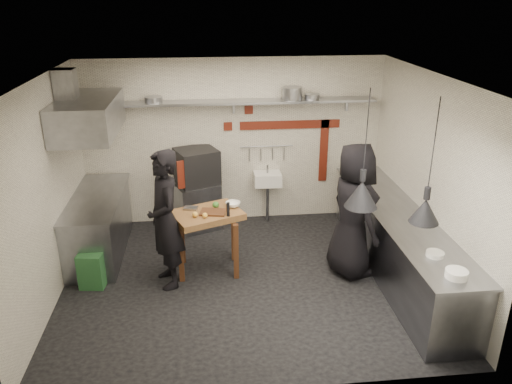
{
  "coord_description": "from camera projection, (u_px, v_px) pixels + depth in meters",
  "views": [
    {
      "loc": [
        -0.5,
        -6.02,
        3.78
      ],
      "look_at": [
        0.18,
        0.3,
        1.21
      ],
      "focal_mm": 35.0,
      "sensor_mm": 36.0,
      "label": 1
    }
  ],
  "objects": [
    {
      "name": "sink_tap",
      "position": [
        267.0,
        169.0,
        8.47
      ],
      "size": [
        0.03,
        0.03,
        0.14
      ],
      "primitive_type": "cylinder",
      "color": "gray",
      "rests_on": "hand_sink"
    },
    {
      "name": "shelf_bracket_right",
      "position": [
        347.0,
        104.0,
        8.35
      ],
      "size": [
        0.04,
        0.06,
        0.24
      ],
      "primitive_type": "cube",
      "color": "gray",
      "rests_on": "wall_back"
    },
    {
      "name": "hand_sink",
      "position": [
        267.0,
        179.0,
        8.54
      ],
      "size": [
        0.46,
        0.34,
        0.22
      ],
      "primitive_type": "cube",
      "color": "white",
      "rests_on": "wall_back"
    },
    {
      "name": "hood_duct",
      "position": [
        66.0,
        88.0,
        6.79
      ],
      "size": [
        0.28,
        0.28,
        0.5
      ],
      "primitive_type": "cube",
      "color": "gray",
      "rests_on": "ceiling"
    },
    {
      "name": "pan_right",
      "position": [
        312.0,
        97.0,
        8.09
      ],
      "size": [
        0.27,
        0.27,
        0.08
      ],
      "primitive_type": "cylinder",
      "rotation": [
        0.0,
        0.0,
        -0.12
      ],
      "color": "gray",
      "rests_on": "back_shelf"
    },
    {
      "name": "floor",
      "position": [
        246.0,
        280.0,
        7.01
      ],
      "size": [
        5.0,
        5.0,
        0.0
      ],
      "primitive_type": "plane",
      "color": "black",
      "rests_on": "ground"
    },
    {
      "name": "oven_glass",
      "position": [
        195.0,
        173.0,
        7.93
      ],
      "size": [
        0.37,
        0.16,
        0.34
      ],
      "primitive_type": "cube",
      "rotation": [
        0.0,
        0.0,
        0.37
      ],
      "color": "black",
      "rests_on": "oven_door"
    },
    {
      "name": "oven_stand",
      "position": [
        197.0,
        205.0,
        8.44
      ],
      "size": [
        0.86,
        0.82,
        0.8
      ],
      "primitive_type": "cube",
      "rotation": [
        0.0,
        0.0,
        0.37
      ],
      "color": "gray",
      "rests_on": "floor"
    },
    {
      "name": "stock_pot",
      "position": [
        292.0,
        93.0,
        8.03
      ],
      "size": [
        0.41,
        0.41,
        0.2
      ],
      "primitive_type": "cylinder",
      "rotation": [
        0.0,
        0.0,
        0.41
      ],
      "color": "gray",
      "rests_on": "back_shelf"
    },
    {
      "name": "utensil_rail",
      "position": [
        267.0,
        146.0,
        8.47
      ],
      "size": [
        0.9,
        0.02,
        0.02
      ],
      "primitive_type": "cylinder",
      "rotation": [
        0.0,
        1.57,
        0.0
      ],
      "color": "gray",
      "rests_on": "wall_back"
    },
    {
      "name": "counter_left",
      "position": [
        99.0,
        226.0,
        7.6
      ],
      "size": [
        0.7,
        1.9,
        0.9
      ],
      "primitive_type": "cube",
      "color": "gray",
      "rests_on": "floor"
    },
    {
      "name": "counter_right_top",
      "position": [
        400.0,
        214.0,
        6.88
      ],
      "size": [
        0.76,
        3.9,
        0.03
      ],
      "primitive_type": "cube",
      "color": "gray",
      "rests_on": "counter_right"
    },
    {
      "name": "shelf_bracket_left",
      "position": [
        115.0,
        109.0,
        7.97
      ],
      "size": [
        0.04,
        0.06,
        0.24
      ],
      "primitive_type": "cube",
      "color": "gray",
      "rests_on": "wall_back"
    },
    {
      "name": "plate_stack",
      "position": [
        457.0,
        274.0,
        5.31
      ],
      "size": [
        0.31,
        0.31,
        0.09
      ],
      "primitive_type": "cylinder",
      "rotation": [
        0.0,
        0.0,
        0.42
      ],
      "color": "white",
      "rests_on": "counter_right_top"
    },
    {
      "name": "red_tile_b",
      "position": [
        228.0,
        126.0,
        8.29
      ],
      "size": [
        0.14,
        0.02,
        0.14
      ],
      "primitive_type": "cube",
      "color": "maroon",
      "rests_on": "wall_back"
    },
    {
      "name": "pan_mid_left",
      "position": [
        153.0,
        100.0,
        7.84
      ],
      "size": [
        0.24,
        0.24,
        0.07
      ],
      "primitive_type": "cylinder",
      "rotation": [
        0.0,
        0.0,
        -0.06
      ],
      "color": "gray",
      "rests_on": "back_shelf"
    },
    {
      "name": "steel_tray",
      "position": [
        191.0,
        208.0,
        7.01
      ],
      "size": [
        0.22,
        0.17,
        0.03
      ],
      "primitive_type": "cube",
      "rotation": [
        0.0,
        0.0,
        -0.27
      ],
      "color": "gray",
      "rests_on": "prep_table"
    },
    {
      "name": "wall_right",
      "position": [
        429.0,
        180.0,
        6.73
      ],
      "size": [
        0.04,
        4.2,
        2.8
      ],
      "primitive_type": "cube",
      "color": "white",
      "rests_on": "floor"
    },
    {
      "name": "sink_drain",
      "position": [
        267.0,
        203.0,
        8.67
      ],
      "size": [
        0.06,
        0.06,
        0.66
      ],
      "primitive_type": "cylinder",
      "color": "gray",
      "rests_on": "floor"
    },
    {
      "name": "cutting_board",
      "position": [
        213.0,
        212.0,
        6.89
      ],
      "size": [
        0.39,
        0.31,
        0.02
      ],
      "primitive_type": "cube",
      "rotation": [
        0.0,
        0.0,
        -0.19
      ],
      "color": "#502C18",
      "rests_on": "prep_table"
    },
    {
      "name": "prep_table",
      "position": [
        208.0,
        241.0,
        7.1
      ],
      "size": [
        1.09,
        0.94,
        0.92
      ],
      "primitive_type": null,
      "rotation": [
        0.0,
        0.0,
        0.39
      ],
      "color": "brown",
      "rests_on": "floor"
    },
    {
      "name": "wall_back",
      "position": [
        234.0,
        142.0,
        8.42
      ],
      "size": [
        5.0,
        0.04,
        2.8
      ],
      "primitive_type": "cube",
      "color": "white",
      "rests_on": "floor"
    },
    {
      "name": "heat_lamp_far",
      "position": [
        432.0,
        162.0,
        5.22
      ],
      "size": [
        0.37,
        0.37,
        1.39
      ],
      "primitive_type": null,
      "rotation": [
        0.0,
        0.0,
        -0.16
      ],
      "color": "black",
      "rests_on": "ceiling"
    },
    {
      "name": "wall_front",
      "position": [
        264.0,
        271.0,
        4.55
      ],
      "size": [
        5.0,
        0.04,
        2.8
      ],
      "primitive_type": "cube",
      "color": "white",
      "rests_on": "floor"
    },
    {
      "name": "oven_door",
      "position": [
        193.0,
        173.0,
        7.91
      ],
      "size": [
        0.48,
        0.21,
        0.46
      ],
      "primitive_type": "cube",
      "rotation": [
        0.0,
        0.0,
        0.37
      ],
      "color": "maroon",
      "rests_on": "combi_oven"
    },
    {
      "name": "veg_ball",
      "position": [
        216.0,
        205.0,
        7.03
      ],
      "size": [
        0.11,
        0.11,
        0.09
      ],
      "primitive_type": "sphere",
      "rotation": [
        0.0,
        0.0,
        0.21
      ],
      "color": "#3A7B2B",
      "rests_on": "prep_table"
    },
    {
      "name": "pan_far_left",
      "position": [
        154.0,
        100.0,
        7.84
      ],
      "size": [
        0.37,
        0.37,
        0.09
      ],
      "primitive_type": "cylinder",
      "rotation": [
        0.0,
        0.0,
        0.39
      ],
      "color": "gray",
      "rests_on": "back_shelf"
    },
    {
      "name": "ceiling",
      "position": [
        244.0,
        79.0,
        5.96
      ],
      "size": [
        5.0,
        5.0,
        0.0
      ],
      "primitive_type": "plane",
      "color": "silver",
      "rests_on": "floor"
    },
    {
      "name": "back_shelf",
      "position": [
        234.0,
        102.0,
        7.99
      ],
      "size": [
        4.6,
        0.34,
        0.04
      ],
      "primitive_type": "cube",
      "color": "gray",
      "rests_on": "wall_back"
    },
    {
      "name": "pepper_mill",
      "position": [
        228.0,
        209.0,
        6.77
      ],
      "size": [
        0.06,
        0.06,
        0.2
      ],
      "primitive_type": "cylinder",
      "rotation": [
        0.0,
        0.0,
        0.32
      ],
      "color": "black",
      "rests_on": "prep_table"
    },
    {
      "name": "lemon_b",
      "position": [
        205.0,
        215.0,
        6.73
      ],
      "size": [
        0.09,
        0.09,
        0.07
      ],
      "primitive_type": "sphere",
      "rotation": [
        0.0,
        0.0,
        0.3
      ],
      "color": "#F5B43E",
      "rests_on": "prep_table"
    },
    {
      "name": "green_bin",
      "position": [
        93.0,
        269.0,
        6.81
      ],
      "size": [
        0.37,
        0.37,
        0.5
      ],
      "primitive_type": "cube",
      "rotation": [
        0.0,
        0.0,
        -0.13
      ],
      "color": "#255A2D",
      "rests_on": "floor"
    },
    {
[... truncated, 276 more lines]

